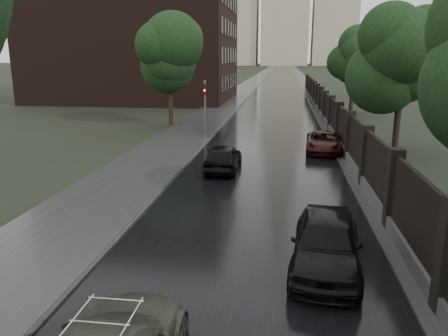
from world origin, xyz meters
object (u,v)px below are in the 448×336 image
(car_right_near, at_px, (326,242))
(tree_left_far, at_px, (169,61))
(tree_right_c, at_px, (354,63))
(hatchback_left, at_px, (223,157))
(tree_right_b, at_px, (402,67))
(traffic_light, at_px, (205,105))
(car_right_far, at_px, (324,142))

(car_right_near, bearing_deg, tree_left_far, 119.48)
(tree_right_c, height_order, car_right_near, tree_right_c)
(tree_right_c, bearing_deg, hatchback_left, -112.12)
(tree_right_b, height_order, hatchback_left, tree_right_b)
(traffic_light, xyz_separation_m, car_right_far, (7.70, -3.07, -1.79))
(car_right_far, bearing_deg, car_right_near, -91.09)
(tree_right_b, height_order, tree_right_c, same)
(tree_left_far, bearing_deg, traffic_light, -53.53)
(tree_right_b, bearing_deg, tree_left_far, 152.70)
(tree_right_c, relative_size, hatchback_left, 1.77)
(car_right_near, bearing_deg, tree_right_c, 86.66)
(car_right_far, bearing_deg, tree_right_c, 80.64)
(car_right_far, bearing_deg, traffic_light, 161.65)
(tree_left_far, bearing_deg, car_right_far, -35.33)
(tree_right_b, height_order, traffic_light, tree_right_b)
(tree_left_far, relative_size, tree_right_c, 1.05)
(tree_right_c, xyz_separation_m, car_right_near, (-5.29, -33.19, -4.20))
(tree_right_b, bearing_deg, tree_right_c, 90.00)
(tree_right_b, xyz_separation_m, car_right_near, (-5.29, -15.19, -4.20))
(tree_left_far, distance_m, tree_right_c, 18.45)
(car_right_near, bearing_deg, traffic_light, 115.41)
(car_right_near, xyz_separation_m, car_right_far, (1.19, 15.11, -0.15))
(tree_left_far, distance_m, car_right_far, 14.72)
(tree_right_c, distance_m, car_right_near, 33.87)
(tree_right_b, distance_m, hatchback_left, 11.59)
(tree_left_far, height_order, hatchback_left, tree_left_far)
(hatchback_left, distance_m, car_right_far, 7.40)
(traffic_light, relative_size, hatchback_left, 1.01)
(traffic_light, relative_size, car_right_far, 0.92)
(traffic_light, bearing_deg, car_right_near, -70.31)
(tree_right_b, bearing_deg, traffic_light, 165.76)
(car_right_far, bearing_deg, tree_right_b, 4.53)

